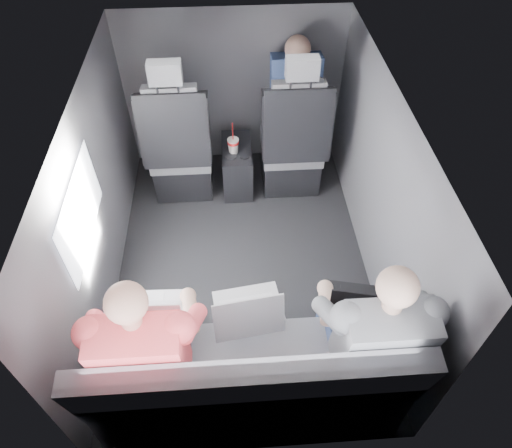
{
  "coord_description": "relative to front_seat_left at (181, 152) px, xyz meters",
  "views": [
    {
      "loc": [
        -0.04,
        -2.11,
        2.68
      ],
      "look_at": [
        0.1,
        -0.05,
        0.47
      ],
      "focal_mm": 32.0,
      "sensor_mm": 36.0,
      "label": 1
    }
  ],
  "objects": [
    {
      "name": "panel_back",
      "position": [
        0.45,
        -2.14,
        0.27
      ],
      "size": [
        1.8,
        0.02,
        1.35
      ],
      "primitive_type": "cube",
      "color": "#56565B",
      "rests_on": "floor"
    },
    {
      "name": "passenger_rear_right",
      "position": [
        1.06,
        -1.81,
        0.23
      ],
      "size": [
        0.51,
        0.63,
        1.23
      ],
      "color": "navy",
      "rests_on": "rear_bench"
    },
    {
      "name": "laptop_silver",
      "position": [
        0.46,
        -1.66,
        0.23
      ],
      "size": [
        0.39,
        0.36,
        0.25
      ],
      "color": "#B3B3B8",
      "rests_on": "rear_bench"
    },
    {
      "name": "front_seat_left",
      "position": [
        0.0,
        0.0,
        0.0
      ],
      "size": [
        0.52,
        0.58,
        1.26
      ],
      "color": "black",
      "rests_on": "floor"
    },
    {
      "name": "panel_front",
      "position": [
        0.45,
        0.46,
        0.27
      ],
      "size": [
        1.8,
        0.02,
        1.35
      ],
      "primitive_type": "cube",
      "color": "#56565B",
      "rests_on": "floor"
    },
    {
      "name": "ceiling",
      "position": [
        0.45,
        -0.84,
        0.95
      ],
      "size": [
        2.6,
        2.6,
        0.0
      ],
      "primitive_type": "plane",
      "rotation": [
        3.14,
        0.0,
        0.0
      ],
      "color": "#B2B2AD",
      "rests_on": "panel_back"
    },
    {
      "name": "panel_left",
      "position": [
        -0.45,
        -0.84,
        0.27
      ],
      "size": [
        0.02,
        2.6,
        1.35
      ],
      "primitive_type": "cube",
      "color": "#56565B",
      "rests_on": "floor"
    },
    {
      "name": "panel_right",
      "position": [
        1.35,
        -0.84,
        0.27
      ],
      "size": [
        0.02,
        2.6,
        1.35
      ],
      "primitive_type": "cube",
      "color": "#56565B",
      "rests_on": "floor"
    },
    {
      "name": "laptop_black",
      "position": [
        1.02,
        -1.65,
        0.23
      ],
      "size": [
        0.35,
        0.34,
        0.22
      ],
      "color": "black",
      "rests_on": "passenger_rear_right"
    },
    {
      "name": "rear_bench",
      "position": [
        0.45,
        -1.9,
        -0.09
      ],
      "size": [
        1.6,
        0.57,
        0.92
      ],
      "color": "slate",
      "rests_on": "floor"
    },
    {
      "name": "passenger_rear_left",
      "position": [
        -0.04,
        -1.81,
        0.23
      ],
      "size": [
        0.5,
        0.62,
        1.23
      ],
      "color": "#333338",
      "rests_on": "rear_bench"
    },
    {
      "name": "laptop_white",
      "position": [
        -0.05,
        -1.66,
        0.24
      ],
      "size": [
        0.37,
        0.35,
        0.27
      ],
      "color": "silver",
      "rests_on": "passenger_rear_left"
    },
    {
      "name": "floor",
      "position": [
        0.45,
        -0.84,
        -0.4
      ],
      "size": [
        2.6,
        2.6,
        0.0
      ],
      "primitive_type": "plane",
      "color": "black",
      "rests_on": "ground"
    },
    {
      "name": "soda_cup",
      "position": [
        0.42,
        -0.03,
        0.07
      ],
      "size": [
        0.09,
        0.09,
        0.28
      ],
      "color": "white",
      "rests_on": "center_console"
    },
    {
      "name": "passenger_front_right",
      "position": [
        0.93,
        0.26,
        0.35
      ],
      "size": [
        0.39,
        0.39,
        0.78
      ],
      "color": "navy",
      "rests_on": "front_seat_right"
    },
    {
      "name": "seatbelt",
      "position": [
        0.9,
        -0.17,
        0.4
      ],
      "size": [
        0.35,
        0.11,
        0.59
      ],
      "primitive_type": "cube",
      "rotation": [
        -0.14,
        0.49,
        0.0
      ],
      "color": "black",
      "rests_on": "front_seat_right"
    },
    {
      "name": "center_console",
      "position": [
        0.45,
        0.04,
        -0.2
      ],
      "size": [
        0.24,
        0.48,
        0.41
      ],
      "color": "black",
      "rests_on": "floor"
    },
    {
      "name": "side_window",
      "position": [
        -0.43,
        -1.14,
        0.5
      ],
      "size": [
        0.02,
        0.75,
        0.42
      ],
      "primitive_type": "cube",
      "color": "white",
      "rests_on": "panel_left"
    },
    {
      "name": "front_seat_right",
      "position": [
        0.9,
        0.0,
        0.0
      ],
      "size": [
        0.52,
        0.58,
        1.26
      ],
      "color": "black",
      "rests_on": "floor"
    }
  ]
}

